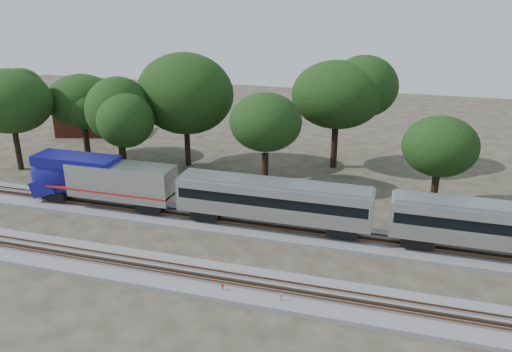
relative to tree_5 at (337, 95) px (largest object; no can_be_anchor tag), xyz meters
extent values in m
plane|color=#383328|center=(-6.94, -26.12, -9.43)|extent=(160.00, 160.00, 0.00)
cube|color=slate|center=(-6.94, -20.12, -9.23)|extent=(160.00, 5.00, 0.40)
cube|color=brown|center=(-6.94, -20.83, -8.77)|extent=(160.00, 0.08, 0.15)
cube|color=brown|center=(-6.94, -19.40, -8.77)|extent=(160.00, 0.08, 0.15)
cube|color=slate|center=(-6.94, -30.12, -9.23)|extent=(160.00, 5.00, 0.40)
cube|color=brown|center=(-6.94, -30.83, -8.77)|extent=(160.00, 0.08, 0.15)
cube|color=brown|center=(-6.94, -29.40, -8.77)|extent=(160.00, 0.08, 0.15)
cube|color=silver|center=(-18.73, -20.12, -6.01)|extent=(11.17, 3.16, 3.48)
ellipsoid|color=navy|center=(-26.74, -20.12, -6.28)|extent=(5.69, 3.29, 4.85)
cube|color=navy|center=(-23.90, -20.12, -4.38)|extent=(8.96, 3.10, 1.05)
cube|color=black|center=(-26.21, -20.12, -5.22)|extent=(0.47, 2.42, 1.38)
cube|color=#A6191A|center=(-20.00, -20.12, -6.91)|extent=(13.70, 3.20, 0.19)
cube|color=black|center=(-26.58, -20.12, -8.22)|extent=(2.74, 2.32, 0.95)
cube|color=black|center=(-15.52, -20.12, -8.22)|extent=(2.74, 2.32, 0.95)
cube|color=silver|center=(-2.87, -20.12, -6.17)|extent=(18.33, 3.16, 3.16)
cube|color=black|center=(-2.87, -20.12, -5.85)|extent=(17.70, 3.21, 0.95)
cube|color=gray|center=(-2.87, -20.12, -4.54)|extent=(17.91, 2.53, 0.37)
cube|color=black|center=(-9.51, -20.12, -8.22)|extent=(2.74, 2.32, 0.95)
cube|color=black|center=(3.77, -20.12, -8.22)|extent=(2.74, 2.32, 0.95)
cube|color=silver|center=(16.90, -20.12, -6.17)|extent=(18.33, 3.16, 3.16)
cube|color=black|center=(16.90, -20.12, -5.85)|extent=(17.70, 3.21, 0.95)
cube|color=gray|center=(16.90, -20.12, -4.54)|extent=(17.91, 2.53, 0.37)
cube|color=black|center=(10.26, -20.12, -8.22)|extent=(2.74, 2.32, 0.95)
cylinder|color=#512D19|center=(-3.79, -31.46, -9.03)|extent=(0.05, 0.05, 0.81)
cylinder|color=#A70D0B|center=(-3.79, -31.46, -8.67)|extent=(0.27, 0.13, 0.29)
cylinder|color=#512D19|center=(0.76, -31.58, -8.97)|extent=(0.06, 0.06, 0.92)
cylinder|color=silver|center=(0.76, -31.58, -8.56)|extent=(0.31, 0.16, 0.33)
cube|color=#512D19|center=(-2.40, -31.93, -9.28)|extent=(0.57, 0.45, 0.30)
cube|color=brown|center=(-39.76, 5.42, -7.59)|extent=(10.54, 8.59, 3.67)
cube|color=black|center=(-39.76, 5.42, -5.34)|extent=(10.78, 8.83, 0.83)
cylinder|color=black|center=(-38.31, -12.28, -7.05)|extent=(0.70, 0.70, 4.76)
ellipsoid|color=black|center=(-38.31, -12.28, -0.60)|extent=(8.97, 8.97, 7.62)
cylinder|color=black|center=(-33.10, -5.30, -7.31)|extent=(0.70, 0.70, 4.23)
ellipsoid|color=black|center=(-33.10, -5.30, -1.57)|extent=(7.98, 7.98, 6.78)
cylinder|color=black|center=(-24.78, -9.89, -7.24)|extent=(0.70, 0.70, 4.38)
ellipsoid|color=black|center=(-24.78, -9.89, -1.30)|extent=(8.26, 8.26, 7.02)
cylinder|color=black|center=(-18.39, -4.63, -6.89)|extent=(0.70, 0.70, 5.07)
ellipsoid|color=black|center=(-18.39, -4.63, -0.01)|extent=(9.56, 9.56, 8.13)
cylinder|color=black|center=(-6.48, -9.77, -7.31)|extent=(0.70, 0.70, 4.24)
ellipsoid|color=black|center=(-6.48, -9.77, -1.55)|extent=(8.00, 8.00, 6.80)
cylinder|color=black|center=(0.00, 0.00, -6.88)|extent=(0.70, 0.70, 5.09)
ellipsoid|color=black|center=(0.00, 0.00, 0.02)|extent=(9.60, 9.60, 8.16)
cylinder|color=black|center=(11.94, -9.86, -7.63)|extent=(0.70, 0.70, 3.61)
ellipsoid|color=black|center=(11.94, -9.86, -2.73)|extent=(6.80, 6.80, 5.78)
camera|label=1|loc=(7.74, -61.56, 12.08)|focal=35.00mm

